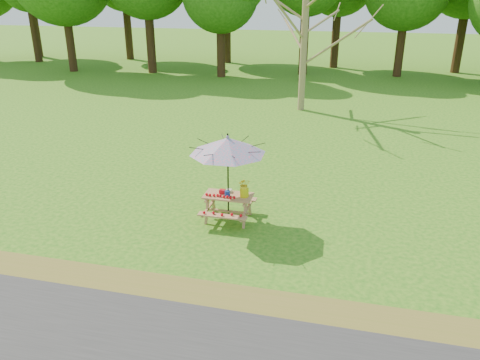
# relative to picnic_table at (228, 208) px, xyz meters

# --- Properties ---
(ground) EXTENTS (120.00, 120.00, 0.00)m
(ground) POSITION_rel_picnic_table_xyz_m (-3.08, -0.50, -0.33)
(ground) COLOR #206813
(ground) RESTS_ON ground
(drygrass_strip) EXTENTS (120.00, 1.20, 0.01)m
(drygrass_strip) POSITION_rel_picnic_table_xyz_m (-3.08, -3.30, -0.32)
(drygrass_strip) COLOR olive
(drygrass_strip) RESTS_ON ground
(picnic_table) EXTENTS (1.20, 1.32, 0.67)m
(picnic_table) POSITION_rel_picnic_table_xyz_m (0.00, 0.00, 0.00)
(picnic_table) COLOR #A46A4A
(picnic_table) RESTS_ON ground
(patio_umbrella) EXTENTS (2.38, 2.38, 2.25)m
(patio_umbrella) POSITION_rel_picnic_table_xyz_m (0.00, 0.00, 1.62)
(patio_umbrella) COLOR black
(patio_umbrella) RESTS_ON ground
(produce_bins) EXTENTS (0.30, 0.37, 0.13)m
(produce_bins) POSITION_rel_picnic_table_xyz_m (-0.07, 0.05, 0.40)
(produce_bins) COLOR red
(produce_bins) RESTS_ON picnic_table
(tomatoes_row) EXTENTS (0.77, 0.13, 0.07)m
(tomatoes_row) POSITION_rel_picnic_table_xyz_m (-0.15, -0.18, 0.38)
(tomatoes_row) COLOR red
(tomatoes_row) RESTS_ON picnic_table
(flower_bucket) EXTENTS (0.36, 0.33, 0.48)m
(flower_bucket) POSITION_rel_picnic_table_xyz_m (0.41, 0.01, 0.60)
(flower_bucket) COLOR yellow
(flower_bucket) RESTS_ON picnic_table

